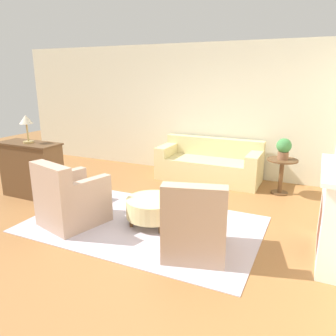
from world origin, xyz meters
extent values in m
plane|color=#996638|center=(0.00, 0.00, 0.00)|extent=(16.00, 16.00, 0.00)
cube|color=beige|center=(0.00, 3.03, 1.40)|extent=(9.94, 0.12, 2.80)
cube|color=#BCB2C1|center=(0.00, 0.00, 0.01)|extent=(3.37, 2.09, 0.01)
cube|color=beige|center=(0.19, 2.47, 0.23)|extent=(2.12, 0.87, 0.46)
cube|color=beige|center=(0.19, 2.80, 0.65)|extent=(2.12, 0.20, 0.39)
cube|color=beige|center=(-0.75, 2.45, 0.57)|extent=(0.24, 0.83, 0.21)
cube|color=beige|center=(1.13, 2.45, 0.57)|extent=(0.24, 0.83, 0.21)
cube|color=brown|center=(0.19, 2.06, 0.03)|extent=(1.91, 0.05, 0.06)
cube|color=tan|center=(-0.96, -0.37, 0.22)|extent=(0.93, 1.01, 0.41)
cube|color=tan|center=(-1.04, -0.69, 0.70)|extent=(0.76, 0.39, 0.55)
cube|color=tan|center=(-0.66, -0.43, 0.57)|extent=(0.35, 0.82, 0.30)
cube|color=tan|center=(-1.24, -0.28, 0.57)|extent=(0.35, 0.82, 0.30)
cube|color=brown|center=(-0.86, 0.01, 0.04)|extent=(0.65, 0.22, 0.06)
cube|color=tan|center=(0.96, -0.37, 0.22)|extent=(0.93, 1.01, 0.41)
cube|color=tan|center=(1.04, -0.69, 0.70)|extent=(0.76, 0.39, 0.55)
cube|color=tan|center=(1.24, -0.28, 0.57)|extent=(0.35, 0.82, 0.30)
cube|color=tan|center=(0.66, -0.43, 0.57)|extent=(0.35, 0.82, 0.30)
cube|color=brown|center=(0.86, 0.01, 0.04)|extent=(0.65, 0.22, 0.06)
cylinder|color=beige|center=(0.12, 0.08, 0.26)|extent=(0.78, 0.78, 0.27)
cylinder|color=brown|center=(-0.12, -0.15, 0.07)|extent=(0.05, 0.05, 0.12)
cylinder|color=brown|center=(0.36, -0.15, 0.07)|extent=(0.05, 0.05, 0.12)
cylinder|color=brown|center=(-0.12, 0.32, 0.07)|extent=(0.05, 0.05, 0.12)
cylinder|color=brown|center=(0.36, 0.32, 0.07)|extent=(0.05, 0.05, 0.12)
cylinder|color=brown|center=(1.67, 2.25, 0.65)|extent=(0.55, 0.55, 0.03)
cylinder|color=brown|center=(1.67, 2.25, 0.32)|extent=(0.08, 0.08, 0.63)
cylinder|color=brown|center=(1.67, 2.25, 0.01)|extent=(0.30, 0.30, 0.03)
cube|color=brown|center=(2.35, 0.21, 0.39)|extent=(0.02, 0.71, 0.61)
cube|color=brown|center=(-2.40, 0.22, 0.50)|extent=(1.11, 0.45, 0.99)
cube|color=#4E341E|center=(-2.40, 0.22, 0.98)|extent=(1.15, 0.49, 0.03)
cylinder|color=brown|center=(1.67, 2.25, 0.73)|extent=(0.19, 0.19, 0.14)
sphere|color=#3D7F42|center=(1.67, 2.25, 0.91)|extent=(0.27, 0.27, 0.27)
cylinder|color=tan|center=(-2.40, 0.22, 1.01)|extent=(0.18, 0.18, 0.03)
cylinder|color=tan|center=(-2.40, 0.22, 1.18)|extent=(0.03, 0.03, 0.31)
cone|color=beige|center=(-2.40, 0.22, 1.40)|extent=(0.23, 0.23, 0.15)
camera|label=1|loc=(2.21, -3.87, 2.13)|focal=35.00mm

